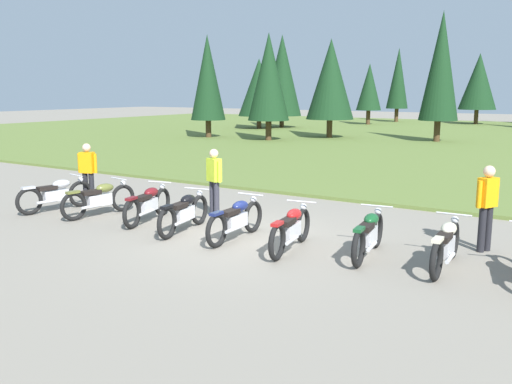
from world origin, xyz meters
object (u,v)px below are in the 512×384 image
object	(u,v)px
motorcycle_navy	(236,219)
rider_with_back_turned	(487,203)
rider_near_row_end	(214,178)
motorcycle_olive	(100,198)
motorcycle_black	(184,212)
motorcycle_silver	(56,194)
motorcycle_red	(291,228)
motorcycle_maroon	(148,204)
rider_checking_bike	(88,170)
motorcycle_british_green	(369,234)
motorcycle_cream	(446,244)

from	to	relation	value
motorcycle_navy	rider_with_back_turned	bearing A→B (deg)	22.49
rider_near_row_end	motorcycle_olive	bearing A→B (deg)	-148.76
motorcycle_black	motorcycle_navy	xyz separation A→B (m)	(1.34, 0.06, 0.00)
motorcycle_silver	rider_near_row_end	xyz separation A→B (m)	(3.84, 1.67, 0.51)
motorcycle_red	rider_near_row_end	world-z (taller)	rider_near_row_end
motorcycle_olive	rider_with_back_turned	distance (m)	8.84
motorcycle_maroon	motorcycle_red	size ratio (longest dim) A/B	0.99
motorcycle_silver	motorcycle_black	xyz separation A→B (m)	(4.17, 0.13, 0.00)
motorcycle_black	motorcycle_navy	distance (m)	1.34
motorcycle_maroon	rider_checking_bike	xyz separation A→B (m)	(-2.72, 0.58, 0.51)
motorcycle_navy	motorcycle_british_green	distance (m)	2.79
motorcycle_british_green	motorcycle_olive	bearing A→B (deg)	-177.37
rider_checking_bike	motorcycle_british_green	bearing A→B (deg)	-3.12
motorcycle_black	motorcycle_cream	size ratio (longest dim) A/B	0.99
rider_with_back_turned	rider_checking_bike	bearing A→B (deg)	-173.62
motorcycle_olive	rider_near_row_end	world-z (taller)	rider_near_row_end
motorcycle_olive	motorcycle_black	size ratio (longest dim) A/B	1.00
motorcycle_cream	motorcycle_red	bearing A→B (deg)	-170.59
motorcycle_navy	rider_with_back_turned	world-z (taller)	rider_with_back_turned
motorcycle_olive	rider_checking_bike	distance (m)	1.57
motorcycle_black	motorcycle_british_green	xyz separation A→B (m)	(4.11, 0.38, 0.00)
motorcycle_olive	motorcycle_british_green	distance (m)	6.88
motorcycle_cream	rider_with_back_turned	distance (m)	1.63
motorcycle_black	rider_with_back_turned	distance (m)	6.19
motorcycle_black	motorcycle_silver	bearing A→B (deg)	-178.28
rider_near_row_end	rider_checking_bike	bearing A→B (deg)	-169.07
motorcycle_red	motorcycle_cream	distance (m)	2.85
motorcycle_olive	rider_near_row_end	size ratio (longest dim) A/B	1.25
motorcycle_navy	motorcycle_cream	xyz separation A→B (m)	(4.16, 0.37, 0.00)
motorcycle_silver	motorcycle_olive	xyz separation A→B (m)	(1.40, 0.19, 0.00)
motorcycle_silver	motorcycle_navy	size ratio (longest dim) A/B	0.99
motorcycle_maroon	motorcycle_black	bearing A→B (deg)	-10.67
motorcycle_red	motorcycle_silver	bearing A→B (deg)	-179.23
motorcycle_maroon	motorcycle_black	xyz separation A→B (m)	(1.31, -0.25, 0.00)
motorcycle_british_green	rider_near_row_end	size ratio (longest dim) A/B	1.25
motorcycle_red	motorcycle_cream	world-z (taller)	same
motorcycle_maroon	motorcycle_olive	bearing A→B (deg)	-172.91
motorcycle_black	motorcycle_cream	bearing A→B (deg)	4.49
motorcycle_black	rider_near_row_end	bearing A→B (deg)	102.15
motorcycle_olive	motorcycle_navy	size ratio (longest dim) A/B	0.99
motorcycle_maroon	rider_near_row_end	xyz separation A→B (m)	(0.98, 1.29, 0.51)
motorcycle_black	rider_checking_bike	bearing A→B (deg)	168.42
motorcycle_navy	rider_with_back_turned	size ratio (longest dim) A/B	1.26
rider_near_row_end	motorcycle_british_green	bearing A→B (deg)	-14.63
motorcycle_red	rider_with_back_turned	size ratio (longest dim) A/B	1.25
rider_with_back_turned	motorcycle_british_green	bearing A→B (deg)	-138.37
motorcycle_olive	motorcycle_maroon	distance (m)	1.46
motorcycle_silver	motorcycle_british_green	xyz separation A→B (m)	(8.28, 0.51, 0.00)
motorcycle_cream	rider_near_row_end	distance (m)	5.96
motorcycle_cream	motorcycle_navy	bearing A→B (deg)	-174.93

